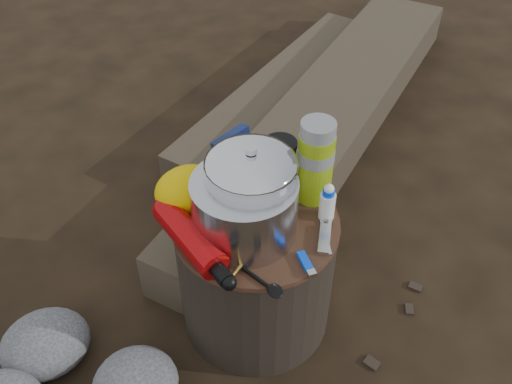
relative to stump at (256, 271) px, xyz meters
name	(u,v)px	position (x,y,z in m)	size (l,w,h in m)	color
ground	(256,313)	(0.00, 0.00, -0.19)	(60.00, 60.00, 0.00)	black
stump	(256,271)	(0.00, 0.00, 0.00)	(0.41, 0.41, 0.38)	black
log_main	(329,117)	(0.63, 0.66, -0.11)	(0.34, 2.01, 0.17)	#403528
log_small	(282,91)	(0.57, 0.95, -0.13)	(0.25, 1.35, 0.11)	#403528
foil_windscreen	(244,207)	(-0.04, -0.01, 0.27)	(0.25, 0.25, 0.15)	#B7B7BE
camping_pot	(251,188)	(-0.01, 0.01, 0.30)	(0.21, 0.21, 0.21)	silver
fuel_bottle	(190,238)	(-0.17, -0.01, 0.23)	(0.07, 0.30, 0.07)	#A9080B
thermos	(315,162)	(0.17, 0.03, 0.30)	(0.09, 0.09, 0.23)	#89AB12
travel_mug	(280,162)	(0.12, 0.12, 0.25)	(0.08, 0.08, 0.13)	black
stuff_sack	(188,190)	(-0.13, 0.12, 0.25)	(0.17, 0.14, 0.12)	#F0BD00
food_pouch	(234,158)	(0.02, 0.17, 0.26)	(0.11, 0.03, 0.15)	#101A4B
lighter	(305,262)	(0.04, -0.17, 0.20)	(0.02, 0.08, 0.01)	#0A48F4
multitool	(324,239)	(0.12, -0.13, 0.20)	(0.03, 0.10, 0.01)	silver
pot_grabber	(326,236)	(0.13, -0.12, 0.20)	(0.03, 0.12, 0.01)	silver
spork	(254,276)	(-0.08, -0.16, 0.20)	(0.03, 0.13, 0.01)	black
squeeze_bottle	(327,203)	(0.17, -0.06, 0.24)	(0.04, 0.04, 0.09)	white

